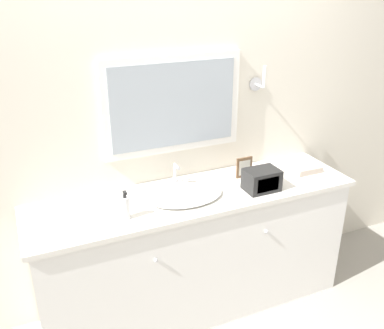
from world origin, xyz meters
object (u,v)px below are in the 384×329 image
(appliance_box, at_px, (262,180))
(picture_frame, at_px, (244,167))
(soap_bottle, at_px, (125,207))
(sink_basin, at_px, (185,194))

(appliance_box, xyz_separation_m, picture_frame, (-0.01, 0.21, 0.00))
(appliance_box, height_order, picture_frame, picture_frame)
(soap_bottle, bearing_deg, picture_frame, 13.02)
(picture_frame, bearing_deg, appliance_box, -88.20)
(soap_bottle, height_order, picture_frame, soap_bottle)
(sink_basin, relative_size, appliance_box, 2.18)
(soap_bottle, relative_size, appliance_box, 0.82)
(soap_bottle, xyz_separation_m, picture_frame, (0.87, 0.20, 0.00))
(picture_frame, bearing_deg, sink_basin, -167.48)
(soap_bottle, bearing_deg, sink_basin, 13.60)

